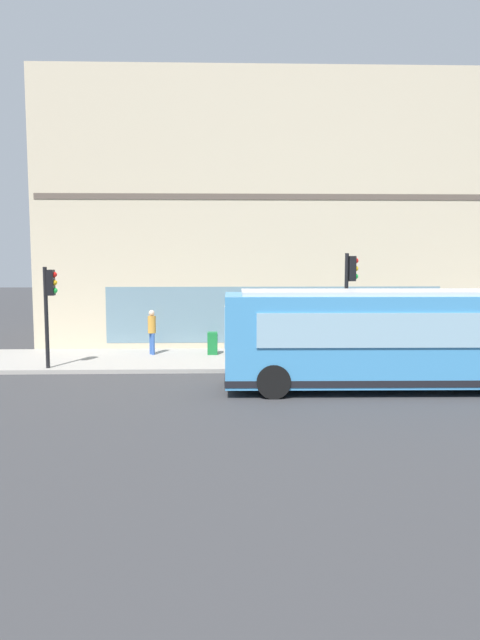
% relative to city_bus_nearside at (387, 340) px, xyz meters
% --- Properties ---
extents(ground, '(120.00, 120.00, 0.00)m').
position_rel_city_bus_nearside_xyz_m(ground, '(0.08, 2.85, -1.55)').
color(ground, '#38383A').
extents(sidewalk_curb, '(4.75, 40.00, 0.15)m').
position_rel_city_bus_nearside_xyz_m(sidewalk_curb, '(5.05, 2.85, -1.48)').
color(sidewalk_curb, '#9E9991').
rests_on(sidewalk_curb, ground).
extents(building_corner, '(9.85, 20.47, 11.97)m').
position_rel_city_bus_nearside_xyz_m(building_corner, '(12.33, 2.85, 4.42)').
color(building_corner, beige).
rests_on(building_corner, ground).
extents(city_bus_nearside, '(2.74, 10.08, 3.07)m').
position_rel_city_bus_nearside_xyz_m(city_bus_nearside, '(0.00, 0.00, 0.00)').
color(city_bus_nearside, '#3F8CC6').
rests_on(city_bus_nearside, ground).
extents(traffic_light_near_corner, '(0.32, 0.49, 4.06)m').
position_rel_city_bus_nearside_xyz_m(traffic_light_near_corner, '(3.35, 0.48, 1.42)').
color(traffic_light_near_corner, black).
rests_on(traffic_light_near_corner, sidewalk_curb).
extents(traffic_light_down_block, '(0.32, 0.49, 3.58)m').
position_rel_city_bus_nearside_xyz_m(traffic_light_down_block, '(3.10, 11.14, 1.09)').
color(traffic_light_down_block, black).
rests_on(traffic_light_down_block, sidewalk_curb).
extents(fire_hydrant, '(0.35, 0.35, 0.74)m').
position_rel_city_bus_nearside_xyz_m(fire_hydrant, '(6.56, -1.09, -1.04)').
color(fire_hydrant, gold).
rests_on(fire_hydrant, sidewalk_curb).
extents(pedestrian_walking_along_curb, '(0.32, 0.32, 1.81)m').
position_rel_city_bus_nearside_xyz_m(pedestrian_walking_along_curb, '(4.01, -2.88, -0.36)').
color(pedestrian_walking_along_curb, '#B23338').
rests_on(pedestrian_walking_along_curb, sidewalk_curb).
extents(pedestrian_by_light_pole, '(0.32, 0.32, 1.78)m').
position_rel_city_bus_nearside_xyz_m(pedestrian_by_light_pole, '(4.50, 3.03, -0.38)').
color(pedestrian_by_light_pole, '#B23338').
rests_on(pedestrian_by_light_pole, sidewalk_curb).
extents(pedestrian_near_building_entrance, '(0.32, 0.32, 1.80)m').
position_rel_city_bus_nearside_xyz_m(pedestrian_near_building_entrance, '(5.92, 7.90, -0.36)').
color(pedestrian_near_building_entrance, '#3359A5').
rests_on(pedestrian_near_building_entrance, sidewalk_curb).
extents(pedestrian_near_hydrant, '(0.32, 0.32, 1.66)m').
position_rel_city_bus_nearside_xyz_m(pedestrian_near_hydrant, '(3.52, 1.52, -0.45)').
color(pedestrian_near_hydrant, '#3359A5').
rests_on(pedestrian_near_hydrant, sidewalk_curb).
extents(newspaper_vending_box, '(0.44, 0.43, 0.90)m').
position_rel_city_bus_nearside_xyz_m(newspaper_vending_box, '(5.89, 5.46, -0.95)').
color(newspaper_vending_box, '#197233').
rests_on(newspaper_vending_box, sidewalk_curb).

